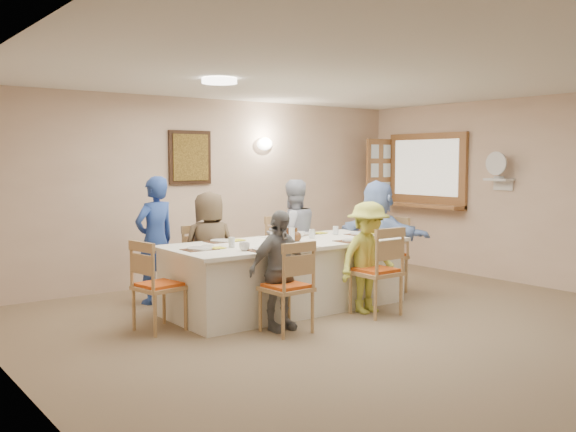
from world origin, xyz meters
TOP-DOWN VIEW (x-y plane):
  - ground at (0.00, 0.00)m, footprint 7.00×7.00m
  - room_walls at (0.00, 0.00)m, footprint 7.00×7.00m
  - wall_picture at (-0.30, 3.46)m, footprint 0.62×0.05m
  - wall_sconce at (0.90, 3.44)m, footprint 0.26×0.09m
  - ceiling_light at (-1.00, 1.50)m, footprint 0.36×0.36m
  - serving_hatch at (3.21, 2.40)m, footprint 0.06×1.50m
  - hatch_sill at (3.09, 2.40)m, footprint 0.30×1.50m
  - shutter_door at (2.95, 3.16)m, footprint 0.55×0.04m
  - fan_shelf at (3.13, 1.05)m, footprint 0.22×0.36m
  - desk_fan at (3.10, 1.05)m, footprint 0.30×0.30m
  - dining_table at (-0.18, 1.46)m, footprint 2.75×1.17m
  - chair_back_left at (-0.78, 2.26)m, footprint 0.46×0.46m
  - chair_back_right at (0.42, 2.26)m, footprint 0.50×0.50m
  - chair_front_left at (-0.78, 0.66)m, footprint 0.45×0.45m
  - chair_front_right at (0.42, 0.66)m, footprint 0.46×0.46m
  - chair_left_end at (-1.73, 1.46)m, footprint 0.50×0.50m
  - chair_right_end at (1.37, 1.46)m, footprint 0.50×0.50m
  - diner_back_left at (-0.78, 2.14)m, footprint 0.76×0.60m
  - diner_back_right at (0.42, 2.14)m, footprint 0.88×0.79m
  - diner_front_left at (-0.78, 0.78)m, footprint 0.72×0.34m
  - diner_front_right at (0.42, 0.78)m, footprint 0.82×0.52m
  - diner_right_end at (1.24, 1.46)m, footprint 1.45×0.86m
  - caregiver at (-1.23, 2.61)m, footprint 0.70×0.60m
  - placemat_fl at (-0.78, 1.04)m, footprint 0.34×0.25m
  - plate_fl at (-0.78, 1.04)m, footprint 0.24×0.24m
  - napkin_fl at (-0.60, 0.99)m, footprint 0.15×0.15m
  - placemat_fr at (0.42, 1.04)m, footprint 0.36×0.27m
  - plate_fr at (0.42, 1.04)m, footprint 0.22×0.22m
  - napkin_fr at (0.60, 0.99)m, footprint 0.15×0.15m
  - placemat_bl at (-0.78, 1.88)m, footprint 0.33×0.25m
  - plate_bl at (-0.78, 1.88)m, footprint 0.24×0.24m
  - napkin_bl at (-0.60, 1.83)m, footprint 0.15×0.15m
  - placemat_br at (0.42, 1.88)m, footprint 0.32×0.24m
  - plate_br at (0.42, 1.88)m, footprint 0.25×0.25m
  - napkin_br at (0.60, 1.83)m, footprint 0.15×0.15m
  - placemat_le at (-1.28, 1.46)m, footprint 0.33×0.25m
  - plate_le at (-1.28, 1.46)m, footprint 0.26×0.26m
  - napkin_le at (-1.10, 1.41)m, footprint 0.14×0.14m
  - placemat_re at (0.94, 1.46)m, footprint 0.34×0.25m
  - plate_re at (0.94, 1.46)m, footprint 0.26×0.26m
  - napkin_re at (1.12, 1.41)m, footprint 0.14×0.14m
  - teacup_a at (-0.96, 1.12)m, footprint 0.13×0.13m
  - teacup_b at (0.22, 1.97)m, footprint 0.17×0.17m
  - bowl_a at (-0.45, 1.19)m, footprint 0.21×0.21m
  - bowl_b at (0.18, 1.73)m, footprint 0.27×0.27m
  - condiment_ketchup at (-0.21, 1.48)m, footprint 0.13×0.13m
  - condiment_brown at (-0.16, 1.53)m, footprint 0.17×0.17m
  - condiment_malt at (-0.09, 1.40)m, footprint 0.17×0.17m
  - drinking_glass at (-0.33, 1.51)m, footprint 0.07×0.07m

SIDE VIEW (x-z plane):
  - ground at x=0.00m, z-range 0.00..0.00m
  - dining_table at x=-0.18m, z-range 0.00..0.76m
  - chair_left_end at x=-1.73m, z-range 0.00..0.90m
  - chair_front_left at x=-0.78m, z-range 0.00..0.91m
  - chair_back_left at x=-0.78m, z-range 0.00..0.91m
  - chair_right_end at x=1.37m, z-range 0.00..0.95m
  - chair_back_right at x=0.42m, z-range 0.00..0.95m
  - chair_front_right at x=0.42m, z-range 0.00..0.97m
  - diner_front_left at x=-0.78m, z-range 0.00..1.18m
  - diner_front_right at x=0.42m, z-range 0.00..1.22m
  - diner_back_left at x=-0.78m, z-range 0.00..1.31m
  - diner_right_end at x=1.24m, z-range 0.00..1.42m
  - diner_back_right at x=0.42m, z-range 0.00..1.42m
  - caregiver at x=-1.23m, z-range 0.00..1.48m
  - placemat_fl at x=-0.78m, z-range 0.76..0.77m
  - placemat_fr at x=0.42m, z-range 0.76..0.77m
  - placemat_bl at x=-0.78m, z-range 0.76..0.77m
  - placemat_br at x=0.42m, z-range 0.76..0.77m
  - placemat_le at x=-1.28m, z-range 0.76..0.77m
  - placemat_re at x=0.94m, z-range 0.76..0.77m
  - napkin_fl at x=-0.60m, z-range 0.77..0.77m
  - napkin_fr at x=0.60m, z-range 0.77..0.77m
  - napkin_bl at x=-0.60m, z-range 0.77..0.77m
  - napkin_br at x=0.60m, z-range 0.77..0.77m
  - napkin_le at x=-1.10m, z-range 0.77..0.77m
  - napkin_re at x=1.12m, z-range 0.77..0.77m
  - plate_fl at x=-0.78m, z-range 0.77..0.78m
  - plate_fr at x=0.42m, z-range 0.77..0.78m
  - plate_bl at x=-0.78m, z-range 0.77..0.78m
  - plate_br at x=0.42m, z-range 0.77..0.78m
  - plate_le at x=-1.28m, z-range 0.76..0.78m
  - plate_re at x=0.94m, z-range 0.77..0.78m
  - bowl_a at x=-0.45m, z-range 0.76..0.81m
  - bowl_b at x=0.18m, z-range 0.76..0.82m
  - teacup_a at x=-0.96m, z-range 0.76..0.84m
  - teacup_b at x=0.22m, z-range 0.76..0.85m
  - drinking_glass at x=-0.33m, z-range 0.76..0.87m
  - condiment_malt at x=-0.09m, z-range 0.76..0.91m
  - condiment_ketchup at x=-0.21m, z-range 0.76..0.97m
  - condiment_brown at x=-0.16m, z-range 0.76..0.97m
  - hatch_sill at x=3.09m, z-range 0.95..1.00m
  - fan_shelf at x=3.13m, z-range 1.39..1.41m
  - serving_hatch at x=3.21m, z-range 0.92..2.08m
  - shutter_door at x=2.95m, z-range 1.00..2.00m
  - room_walls at x=0.00m, z-range -1.99..5.01m
  - desk_fan at x=3.10m, z-range 1.41..1.69m
  - wall_picture at x=-0.30m, z-range 1.34..2.06m
  - wall_sconce at x=0.90m, z-range 1.81..1.99m
  - ceiling_light at x=-1.00m, z-range 2.45..2.50m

